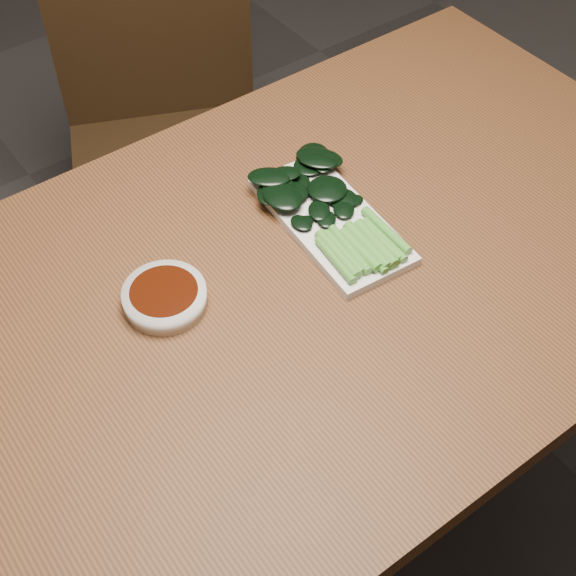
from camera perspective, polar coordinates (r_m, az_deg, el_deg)
The scene contains 6 objects.
ground at distance 1.78m, azimuth 0.21°, elevation -15.43°, with size 6.00×6.00×0.00m, color #2E2B2B.
table at distance 1.20m, azimuth 0.30°, elevation -1.53°, with size 1.40×0.80×0.75m.
chair_far at distance 1.84m, azimuth -8.61°, elevation 11.10°, with size 0.57×0.57×0.89m.
sauce_bowl at distance 1.12m, azimuth -8.76°, elevation -0.64°, with size 0.12×0.12×0.03m.
serving_plate at distance 1.22m, azimuth 3.07°, elevation 4.79°, with size 0.15×0.29×0.01m.
gai_lan at distance 1.22m, azimuth 2.55°, elevation 6.04°, with size 0.19×0.30×0.02m.
Camera 1 is at (-0.45, -0.61, 1.61)m, focal length 50.00 mm.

